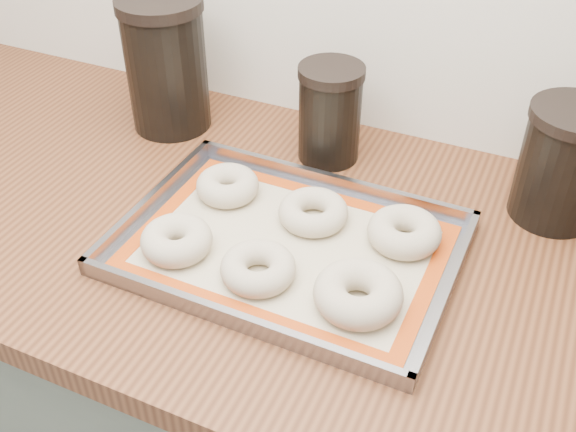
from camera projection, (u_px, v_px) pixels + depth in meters
The scene contains 12 objects.
countertop at pixel (370, 263), 0.95m from camera, with size 3.06×0.68×0.04m, color brown.
baking_tray at pixel (288, 246), 0.94m from camera, with size 0.46×0.34×0.03m.
baking_mat at pixel (288, 247), 0.94m from camera, with size 0.42×0.29×0.00m.
bagel_front_left at pixel (177, 240), 0.92m from camera, with size 0.10×0.10×0.04m, color beige.
bagel_front_mid at pixel (258, 268), 0.88m from camera, with size 0.10×0.10×0.04m, color beige.
bagel_front_right at pixel (358, 293), 0.84m from camera, with size 0.11×0.11×0.04m, color beige.
bagel_back_left at pixel (228, 185), 1.02m from camera, with size 0.10×0.10×0.04m, color beige.
bagel_back_mid at pixel (313, 212), 0.98m from camera, with size 0.10×0.10×0.03m, color beige.
bagel_back_right at pixel (404, 232), 0.94m from camera, with size 0.10×0.10×0.04m, color beige.
canister_left at pixel (166, 64), 1.14m from camera, with size 0.14×0.14×0.23m.
canister_mid at pixel (330, 113), 1.08m from camera, with size 0.11×0.11×0.16m.
canister_right at pixel (564, 164), 0.95m from camera, with size 0.13×0.13×0.18m.
Camera 1 is at (0.19, 0.99, 1.52)m, focal length 42.00 mm.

